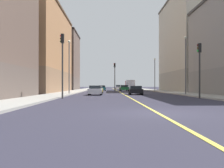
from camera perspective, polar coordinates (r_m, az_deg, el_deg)
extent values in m
plane|color=#2D2B3A|center=(12.54, 9.81, -6.21)|extent=(400.00, 400.00, 0.00)
cube|color=#9E9B93|center=(62.29, 9.39, -1.40)|extent=(3.54, 168.00, 0.15)
cube|color=#9E9B93|center=(61.62, -7.10, -1.41)|extent=(3.54, 168.00, 0.15)
cube|color=#E5D14C|center=(61.31, 1.19, -1.48)|extent=(0.16, 154.00, 0.01)
cube|color=#9D9688|center=(57.75, 17.68, 0.49)|extent=(10.99, 23.12, 4.12)
cube|color=#BCB29E|center=(58.67, 17.67, 9.91)|extent=(10.99, 23.12, 15.08)
cube|color=#8F6B4F|center=(50.35, -16.92, 0.50)|extent=(10.99, 25.35, 3.94)
cube|color=#A8754C|center=(51.00, -16.91, 8.94)|extent=(10.99, 25.35, 11.03)
cube|color=#4B3422|center=(52.22, -16.90, 15.14)|extent=(11.29, 25.65, 0.40)
cube|color=brown|center=(73.54, -11.82, 0.03)|extent=(10.99, 14.91, 3.36)
cube|color=brown|center=(73.97, -11.82, 5.93)|extent=(10.99, 14.91, 11.86)
cube|color=#2B221D|center=(74.88, -11.81, 10.60)|extent=(11.29, 15.21, 0.40)
cylinder|color=#2D2D2D|center=(27.28, 18.41, 1.76)|extent=(0.16, 0.16, 4.52)
cube|color=black|center=(27.51, 18.40, 7.42)|extent=(0.28, 0.32, 0.90)
sphere|color=#320404|center=(27.49, 18.08, 7.99)|extent=(0.20, 0.20, 0.20)
sphere|color=#352204|center=(27.45, 18.08, 7.41)|extent=(0.20, 0.20, 0.20)
sphere|color=green|center=(27.42, 18.08, 6.83)|extent=(0.20, 0.20, 0.20)
cylinder|color=#2D2D2D|center=(26.12, -10.66, 2.82)|extent=(0.16, 0.16, 5.41)
cube|color=black|center=(26.48, -10.65, 9.66)|extent=(0.28, 0.32, 0.90)
sphere|color=red|center=(26.55, -11.00, 10.22)|extent=(0.20, 0.20, 0.20)
sphere|color=#352204|center=(26.50, -11.00, 9.63)|extent=(0.20, 0.20, 0.20)
sphere|color=black|center=(26.46, -11.00, 9.03)|extent=(0.20, 0.20, 0.20)
cylinder|color=#2D2D2D|center=(53.45, 0.61, 0.98)|extent=(0.16, 0.16, 4.93)
cube|color=black|center=(53.59, 0.61, 4.09)|extent=(0.28, 0.32, 0.90)
sphere|color=red|center=(53.61, 0.44, 4.38)|extent=(0.20, 0.20, 0.20)
sphere|color=#352204|center=(53.59, 0.44, 4.08)|extent=(0.20, 0.20, 0.20)
sphere|color=black|center=(53.57, 0.44, 3.78)|extent=(0.20, 0.20, 0.20)
cylinder|color=#4C4C51|center=(35.23, 15.63, 3.69)|extent=(0.14, 0.14, 7.16)
sphere|color=#EAEACC|center=(35.68, 15.62, 9.68)|extent=(0.36, 0.36, 0.36)
cylinder|color=#4C4C51|center=(37.48, -9.26, 3.43)|extent=(0.14, 0.14, 7.14)
sphere|color=#EAEACC|center=(37.90, -9.26, 9.05)|extent=(0.36, 0.36, 0.36)
cylinder|color=#4C4C51|center=(56.65, 9.24, 1.90)|extent=(0.14, 0.14, 6.59)
sphere|color=#EAEACC|center=(56.89, 9.24, 5.37)|extent=(0.36, 0.36, 0.36)
cube|color=white|center=(79.04, 1.45, -0.81)|extent=(2.01, 4.52, 0.69)
cube|color=black|center=(79.05, 1.45, -0.38)|extent=(1.69, 1.97, 0.50)
cylinder|color=black|center=(80.42, 0.85, -0.97)|extent=(0.24, 0.65, 0.64)
cylinder|color=black|center=(80.43, 2.05, -0.97)|extent=(0.24, 0.65, 0.64)
cylinder|color=black|center=(77.66, 0.84, -1.00)|extent=(0.24, 0.65, 0.64)
cylinder|color=black|center=(77.67, 2.08, -1.00)|extent=(0.24, 0.65, 0.64)
cube|color=#196670|center=(62.89, -2.20, -1.00)|extent=(1.83, 4.55, 0.57)
cube|color=black|center=(62.85, -2.20, -0.53)|extent=(1.59, 2.00, 0.45)
cylinder|color=black|center=(64.31, -2.91, -1.15)|extent=(0.23, 0.64, 0.64)
cylinder|color=black|center=(64.29, -1.47, -1.15)|extent=(0.23, 0.64, 0.64)
cylinder|color=black|center=(61.50, -2.97, -1.19)|extent=(0.23, 0.64, 0.64)
cylinder|color=black|center=(61.48, -1.46, -1.19)|extent=(0.23, 0.64, 0.64)
cube|color=red|center=(77.27, -2.21, -0.85)|extent=(1.90, 4.40, 0.62)
cube|color=black|center=(77.22, -2.21, -0.45)|extent=(1.65, 2.19, 0.44)
cylinder|color=black|center=(78.66, -2.79, -0.99)|extent=(0.23, 0.64, 0.64)
cylinder|color=black|center=(78.61, -1.56, -0.99)|extent=(0.23, 0.64, 0.64)
cylinder|color=black|center=(75.95, -2.88, -1.01)|extent=(0.23, 0.64, 0.64)
cylinder|color=black|center=(75.89, -1.61, -1.01)|extent=(0.23, 0.64, 0.64)
cube|color=black|center=(36.50, 5.11, -1.51)|extent=(1.86, 4.06, 0.58)
cube|color=black|center=(36.43, 5.12, -0.73)|extent=(1.59, 1.88, 0.42)
cylinder|color=black|center=(37.69, 3.76, -1.76)|extent=(0.24, 0.65, 0.64)
cylinder|color=black|center=(37.81, 6.16, -1.76)|extent=(0.24, 0.65, 0.64)
cylinder|color=black|center=(35.21, 3.98, -1.87)|extent=(0.24, 0.65, 0.64)
cylinder|color=black|center=(35.34, 6.55, -1.86)|extent=(0.24, 0.65, 0.64)
cube|color=#1E6B38|center=(62.17, 2.60, -0.95)|extent=(2.07, 4.60, 0.68)
cube|color=black|center=(62.15, 2.60, -0.44)|extent=(1.74, 2.24, 0.44)
cylinder|color=black|center=(63.48, 1.69, -1.16)|extent=(0.25, 0.65, 0.64)
cylinder|color=black|center=(63.67, 3.22, -1.16)|extent=(0.25, 0.65, 0.64)
cylinder|color=black|center=(60.69, 1.94, -1.20)|extent=(0.25, 0.65, 0.64)
cylinder|color=black|center=(60.89, 3.54, -1.20)|extent=(0.25, 0.65, 0.64)
cube|color=gold|center=(42.67, -3.21, -1.35)|extent=(1.85, 4.10, 0.55)
cube|color=black|center=(42.61, -3.21, -0.67)|extent=(1.58, 1.99, 0.47)
cylinder|color=black|center=(43.99, -4.11, -1.55)|extent=(0.24, 0.65, 0.64)
cylinder|color=black|center=(43.88, -2.07, -1.55)|extent=(0.24, 0.65, 0.64)
cylinder|color=black|center=(41.49, -4.41, -1.63)|extent=(0.24, 0.65, 0.64)
cylinder|color=black|center=(41.38, -2.24, -1.63)|extent=(0.24, 0.65, 0.64)
cube|color=silver|center=(34.88, -3.63, -1.53)|extent=(1.78, 4.10, 0.63)
cube|color=black|center=(34.96, -3.62, -0.67)|extent=(1.54, 1.78, 0.42)
cylinder|color=black|center=(36.20, -4.73, -1.82)|extent=(0.23, 0.64, 0.64)
cylinder|color=black|center=(36.11, -2.27, -1.83)|extent=(0.23, 0.64, 0.64)
cylinder|color=black|center=(33.69, -5.08, -1.94)|extent=(0.23, 0.64, 0.64)
cylinder|color=black|center=(33.59, -2.44, -1.94)|extent=(0.23, 0.64, 0.64)
cube|color=maroon|center=(78.04, 3.73, -0.17)|extent=(2.23, 2.01, 2.20)
cube|color=silver|center=(74.25, 3.97, -0.04)|extent=(2.23, 4.73, 2.32)
cylinder|color=black|center=(77.61, 3.00, -0.90)|extent=(0.30, 0.90, 0.90)
cylinder|color=black|center=(77.77, 4.49, -0.90)|extent=(0.30, 0.90, 0.90)
cylinder|color=black|center=(73.17, 3.24, -0.94)|extent=(0.30, 0.90, 0.90)
cylinder|color=black|center=(73.35, 4.83, -0.94)|extent=(0.30, 0.90, 0.90)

